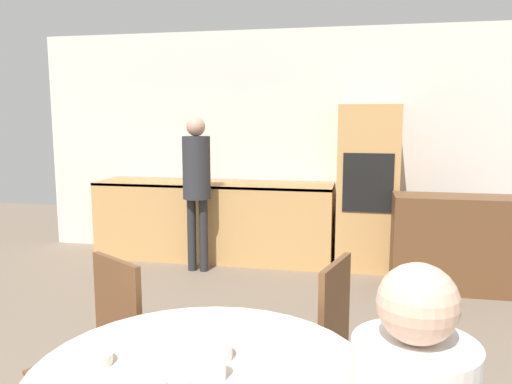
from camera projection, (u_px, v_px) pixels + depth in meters
The scene contains 10 objects.
wall_back at pixel (292, 145), 5.75m from camera, with size 6.10×0.05×2.60m.
kitchen_counter at pixel (214, 220), 5.71m from camera, with size 2.70×0.60×0.88m.
oven_unit at pixel (367, 188), 5.32m from camera, with size 0.63×0.59×1.75m.
sideboard at pixel (453, 243), 4.66m from camera, with size 1.11×0.45×0.90m.
chair_far_left at pixel (102, 348), 2.36m from camera, with size 0.55×0.55×0.95m.
chair_far_right at pixel (316, 343), 2.41m from camera, with size 0.49×0.49×0.95m.
person_standing at pixel (197, 176), 5.17m from camera, with size 0.29×0.29×1.62m.
cup at pixel (213, 367), 1.62m from camera, with size 0.08×0.08×0.09m.
bowl_centre at pixel (211, 351), 1.77m from camera, with size 0.16×0.16×0.05m.
bowl_far at pixel (92, 359), 1.73m from camera, with size 0.14×0.14×0.04m.
Camera 1 is at (0.74, -0.26, 1.61)m, focal length 35.00 mm.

